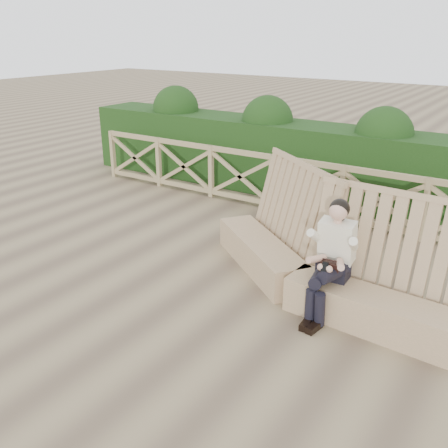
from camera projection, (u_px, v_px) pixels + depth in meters
The scene contains 5 objects.
ground at pixel (193, 291), 6.78m from camera, with size 60.00×60.00×0.00m, color brown.
bench at pixel (315, 266), 6.60m from camera, with size 3.93×2.01×1.58m.
woman at pixel (332, 256), 6.00m from camera, with size 0.44×0.91×1.46m.
guardrail at pixel (305, 188), 9.29m from camera, with size 10.10×0.09×1.10m.
hedge at pixel (331, 164), 10.15m from camera, with size 12.00×1.20×1.50m, color black.
Camera 1 is at (3.67, -4.75, 3.32)m, focal length 40.00 mm.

